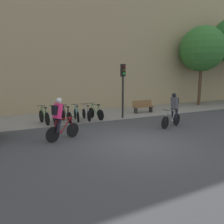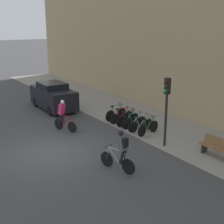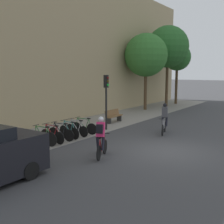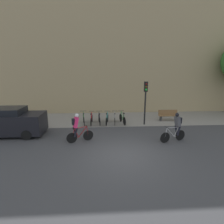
# 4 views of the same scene
# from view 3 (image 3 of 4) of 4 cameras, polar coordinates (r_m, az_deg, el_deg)

# --- Properties ---
(ground) EXTENTS (200.00, 200.00, 0.00)m
(ground) POSITION_cam_3_polar(r_m,az_deg,el_deg) (13.02, 11.04, -7.79)
(ground) COLOR #3D3D3F
(kerb_strip) EXTENTS (44.00, 4.50, 0.01)m
(kerb_strip) POSITION_cam_3_polar(r_m,az_deg,el_deg) (16.78, -10.66, -4.12)
(kerb_strip) COLOR gray
(kerb_strip) RESTS_ON ground
(building_facade) EXTENTS (44.00, 0.60, 10.95)m
(building_facade) POSITION_cam_3_polar(r_m,az_deg,el_deg) (18.39, -16.93, 13.90)
(building_facade) COLOR tan
(building_facade) RESTS_ON ground
(cyclist_pink) EXTENTS (1.53, 0.69, 1.75)m
(cyclist_pink) POSITION_cam_3_polar(r_m,az_deg,el_deg) (11.53, -2.27, -4.90)
(cyclist_pink) COLOR black
(cyclist_pink) RESTS_ON ground
(cyclist_grey) EXTENTS (1.69, 0.65, 1.76)m
(cyclist_grey) POSITION_cam_3_polar(r_m,az_deg,el_deg) (16.45, 10.62, -1.03)
(cyclist_grey) COLOR black
(cyclist_grey) RESTS_ON ground
(parked_bike_0) EXTENTS (0.46, 1.65, 0.99)m
(parked_bike_0) POSITION_cam_3_polar(r_m,az_deg,el_deg) (14.02, -13.88, -4.99)
(parked_bike_0) COLOR black
(parked_bike_0) RESTS_ON ground
(parked_bike_1) EXTENTS (0.46, 1.69, 0.95)m
(parked_bike_1) POSITION_cam_3_polar(r_m,az_deg,el_deg) (14.43, -12.05, -4.64)
(parked_bike_1) COLOR black
(parked_bike_1) RESTS_ON ground
(parked_bike_2) EXTENTS (0.46, 1.67, 0.96)m
(parked_bike_2) POSITION_cam_3_polar(r_m,az_deg,el_deg) (14.85, -10.32, -4.21)
(parked_bike_2) COLOR black
(parked_bike_2) RESTS_ON ground
(parked_bike_3) EXTENTS (0.46, 1.61, 0.95)m
(parked_bike_3) POSITION_cam_3_polar(r_m,az_deg,el_deg) (15.28, -8.70, -3.84)
(parked_bike_3) COLOR black
(parked_bike_3) RESTS_ON ground
(parked_bike_4) EXTENTS (0.46, 1.68, 0.94)m
(parked_bike_4) POSITION_cam_3_polar(r_m,az_deg,el_deg) (15.72, -7.16, -3.47)
(parked_bike_4) COLOR black
(parked_bike_4) RESTS_ON ground
(parked_bike_5) EXTENTS (0.48, 1.64, 0.96)m
(parked_bike_5) POSITION_cam_3_polar(r_m,az_deg,el_deg) (16.18, -5.72, -3.08)
(parked_bike_5) COLOR black
(parked_bike_5) RESTS_ON ground
(traffic_light_pole) EXTENTS (0.26, 0.30, 3.34)m
(traffic_light_pole) POSITION_cam_3_polar(r_m,az_deg,el_deg) (17.01, -1.16, 4.11)
(traffic_light_pole) COLOR black
(traffic_light_pole) RESTS_ON ground
(bench) EXTENTS (1.64, 0.44, 0.89)m
(bench) POSITION_cam_3_polar(r_m,az_deg,el_deg) (19.67, 0.31, -0.77)
(bench) COLOR brown
(bench) RESTS_ON ground
(street_tree_0) EXTENTS (3.94, 3.94, 6.98)m
(street_tree_0) POSITION_cam_3_polar(r_m,az_deg,el_deg) (26.24, 6.93, 11.38)
(street_tree_0) COLOR #4C3823
(street_tree_0) RESTS_ON ground
(street_tree_1) EXTENTS (4.13, 4.13, 8.02)m
(street_tree_1) POSITION_cam_3_polar(r_m,az_deg,el_deg) (29.08, 11.28, 12.84)
(street_tree_1) COLOR #4C3823
(street_tree_1) RESTS_ON ground
(street_tree_2) EXTENTS (2.91, 2.91, 6.51)m
(street_tree_2) POSITION_cam_3_polar(r_m,az_deg,el_deg) (31.63, 13.11, 10.75)
(street_tree_2) COLOR #4C3823
(street_tree_2) RESTS_ON ground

